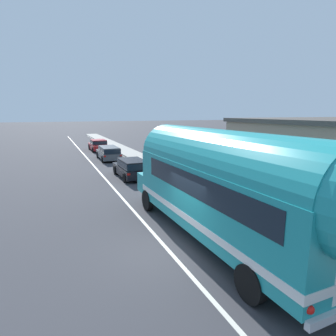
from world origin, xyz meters
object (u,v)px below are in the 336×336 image
object	(u,v)px
painted_bus	(226,184)
car_second	(109,152)
car_lead	(132,167)
car_third	(98,145)

from	to	relation	value
painted_bus	car_second	bearing A→B (deg)	90.15
car_lead	car_second	world-z (taller)	same
car_second	car_third	size ratio (longest dim) A/B	0.99
car_lead	car_second	xyz separation A→B (m)	(0.02, 8.56, 0.02)
car_second	car_third	bearing A→B (deg)	88.23
painted_bus	car_second	xyz separation A→B (m)	(-0.05, 20.32, -1.51)
car_second	car_third	xyz separation A→B (m)	(0.24, 7.75, -0.05)
painted_bus	car_third	xyz separation A→B (m)	(0.19, 28.07, -1.56)
painted_bus	car_lead	world-z (taller)	painted_bus
car_second	painted_bus	bearing A→B (deg)	-89.85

